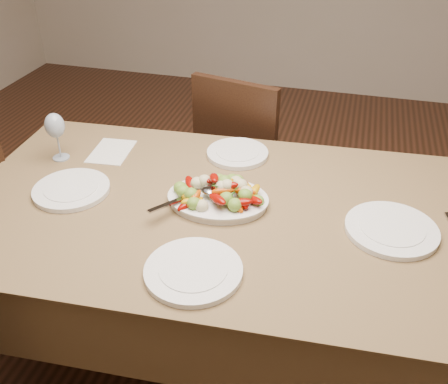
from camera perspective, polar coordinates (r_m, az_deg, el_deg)
floor at (r=2.31m, az=-5.85°, el=-15.60°), size 6.00×6.00×0.00m
dining_table at (r=1.95m, az=-0.00°, el=-10.87°), size 1.90×1.16×0.76m
chair_far at (r=2.58m, az=3.05°, el=3.99°), size 0.50×0.50×0.95m
serving_platter at (r=1.72m, az=-0.71°, el=-1.00°), size 0.35×0.27×0.02m
roasted_vegetables at (r=1.69m, az=-0.72°, el=0.60°), size 0.29×0.20×0.09m
serving_spoon at (r=1.68m, az=-3.16°, el=-0.42°), size 0.27×0.19×0.03m
plate_left at (r=1.86m, az=-17.03°, el=0.24°), size 0.27×0.27×0.02m
plate_right at (r=1.68m, az=18.58°, el=-4.10°), size 0.29×0.29×0.02m
plate_far at (r=2.01m, az=1.55°, el=4.42°), size 0.25×0.25×0.02m
plate_near at (r=1.45m, az=-3.51°, el=-8.99°), size 0.28×0.28×0.02m
wine_glass at (r=2.05m, az=-18.58°, el=6.17°), size 0.08×0.08×0.20m
menu_card at (r=2.09m, az=-12.74°, el=4.55°), size 0.17×0.22×0.00m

